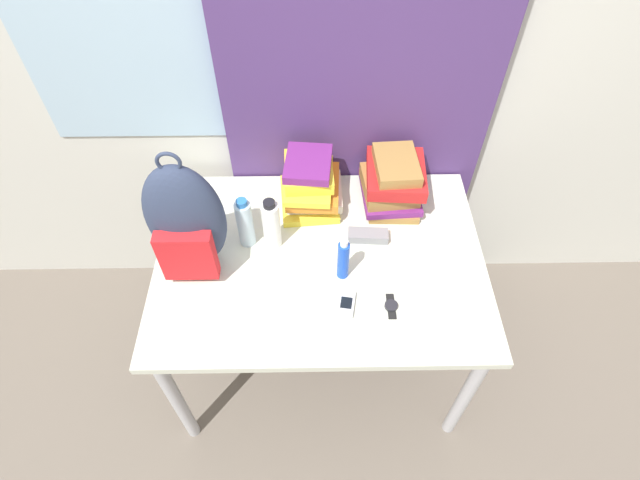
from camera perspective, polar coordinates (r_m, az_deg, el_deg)
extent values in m
plane|color=#665B51|center=(2.28, 0.18, -22.07)|extent=(12.00, 12.00, 0.00)
cube|color=beige|center=(1.88, -0.26, 20.99)|extent=(6.00, 0.05, 2.50)
cube|color=#9EBCD1|center=(1.89, -16.11, 21.02)|extent=(1.10, 0.01, 0.80)
cube|color=#4C336B|center=(1.84, 4.76, 20.12)|extent=(1.02, 0.04, 2.50)
cube|color=beige|center=(1.84, 0.00, -2.27)|extent=(1.20, 0.87, 0.03)
cylinder|color=#B2B2B7|center=(2.04, -16.07, -17.13)|extent=(0.05, 0.05, 0.69)
cylinder|color=#B2B2B7|center=(2.05, 16.31, -16.67)|extent=(0.05, 0.05, 0.69)
cylinder|color=#B2B2B7|center=(2.42, -13.18, -0.37)|extent=(0.05, 0.05, 0.69)
cylinder|color=#B2B2B7|center=(2.43, 12.86, -0.06)|extent=(0.05, 0.05, 0.69)
ellipsoid|color=#2D3851|center=(1.71, -15.08, 2.43)|extent=(0.26, 0.14, 0.46)
cube|color=red|center=(1.72, -14.90, -1.76)|extent=(0.19, 0.05, 0.21)
torus|color=#2D3851|center=(1.54, -16.93, 8.49)|extent=(0.08, 0.01, 0.08)
cube|color=yellow|center=(2.01, -1.24, 4.71)|extent=(0.24, 0.28, 0.03)
cube|color=silver|center=(1.99, -0.66, 5.55)|extent=(0.22, 0.21, 0.04)
cube|color=orange|center=(1.95, -0.79, 6.12)|extent=(0.21, 0.26, 0.04)
cube|color=yellow|center=(1.93, -1.31, 6.82)|extent=(0.19, 0.28, 0.02)
cube|color=yellow|center=(1.91, -1.30, 7.84)|extent=(0.19, 0.22, 0.05)
cube|color=#6B2370|center=(1.87, -1.37, 8.70)|extent=(0.19, 0.22, 0.03)
cube|color=olive|center=(2.03, 8.21, 4.72)|extent=(0.20, 0.26, 0.03)
cube|color=#6B2370|center=(2.01, 7.96, 5.50)|extent=(0.23, 0.28, 0.03)
cube|color=olive|center=(1.98, 7.94, 6.27)|extent=(0.22, 0.24, 0.06)
cube|color=red|center=(1.94, 8.66, 7.50)|extent=(0.24, 0.27, 0.05)
cube|color=olive|center=(1.91, 8.75, 8.51)|extent=(0.17, 0.23, 0.04)
cylinder|color=silver|center=(1.82, -8.54, 1.83)|extent=(0.06, 0.06, 0.20)
cylinder|color=#286BB7|center=(1.74, -8.96, 4.22)|extent=(0.04, 0.04, 0.02)
cylinder|color=white|center=(1.81, -5.56, 1.67)|extent=(0.07, 0.07, 0.20)
cylinder|color=black|center=(1.72, -5.84, 4.11)|extent=(0.04, 0.04, 0.02)
cylinder|color=blue|center=(1.72, 2.67, -2.34)|extent=(0.04, 0.04, 0.17)
cylinder|color=white|center=(1.65, 2.79, -0.35)|extent=(0.03, 0.03, 0.02)
cube|color=#B7BCC6|center=(1.71, 3.02, -7.32)|extent=(0.07, 0.11, 0.02)
cube|color=black|center=(1.70, 3.03, -7.17)|extent=(0.05, 0.05, 0.00)
cube|color=gray|center=(1.88, 5.51, 0.49)|extent=(0.15, 0.07, 0.04)
cube|color=black|center=(1.73, 8.13, -7.51)|extent=(0.03, 0.10, 0.00)
cylinder|color=#232328|center=(1.72, 8.14, -7.44)|extent=(0.05, 0.05, 0.01)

